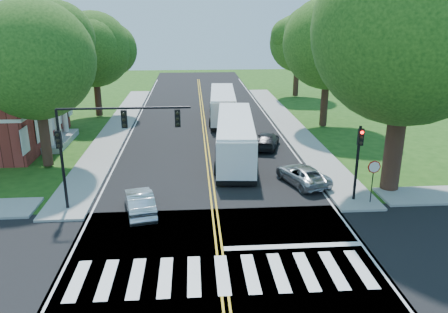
{
  "coord_description": "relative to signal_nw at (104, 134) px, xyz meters",
  "views": [
    {
      "loc": [
        -1.11,
        -16.4,
        10.5
      ],
      "look_at": [
        0.71,
        8.16,
        2.4
      ],
      "focal_mm": 35.0,
      "sensor_mm": 36.0,
      "label": 1
    }
  ],
  "objects": [
    {
      "name": "road",
      "position": [
        5.86,
        11.57,
        -4.37
      ],
      "size": [
        14.0,
        96.0,
        0.01
      ],
      "primitive_type": "cube",
      "color": "black",
      "rests_on": "ground"
    },
    {
      "name": "stop_bar",
      "position": [
        9.36,
        -4.83,
        -4.36
      ],
      "size": [
        6.6,
        0.4,
        0.01
      ],
      "primitive_type": "cube",
      "color": "silver",
      "rests_on": "road"
    },
    {
      "name": "bus_follow",
      "position": [
        7.89,
        21.56,
        -2.84
      ],
      "size": [
        3.17,
        11.33,
        2.9
      ],
      "rotation": [
        0.0,
        0.0,
        3.09
      ],
      "color": "white",
      "rests_on": "road"
    },
    {
      "name": "center_line",
      "position": [
        5.86,
        15.57,
        -4.36
      ],
      "size": [
        0.36,
        70.0,
        0.01
      ],
      "primitive_type": "cube",
      "color": "gold",
      "rests_on": "road"
    },
    {
      "name": "edge_line_e",
      "position": [
        12.66,
        15.57,
        -4.36
      ],
      "size": [
        0.12,
        70.0,
        0.01
      ],
      "primitive_type": "cube",
      "color": "silver",
      "rests_on": "road"
    },
    {
      "name": "dark_sedan",
      "position": [
        10.8,
        11.11,
        -3.76
      ],
      "size": [
        2.81,
        4.52,
        1.22
      ],
      "primitive_type": "imported",
      "rotation": [
        0.0,
        0.0,
        2.86
      ],
      "color": "black",
      "rests_on": "road"
    },
    {
      "name": "tree_east_mid",
      "position": [
        17.36,
        17.57,
        3.48
      ],
      "size": [
        8.4,
        8.4,
        11.93
      ],
      "color": "#392016",
      "rests_on": "ground"
    },
    {
      "name": "signal_nw",
      "position": [
        0.0,
        0.0,
        0.0
      ],
      "size": [
        7.15,
        0.46,
        5.66
      ],
      "color": "black",
      "rests_on": "ground"
    },
    {
      "name": "crosswalk",
      "position": [
        5.86,
        -6.93,
        -4.36
      ],
      "size": [
        12.6,
        3.0,
        0.01
      ],
      "primitive_type": "cube",
      "color": "silver",
      "rests_on": "road"
    },
    {
      "name": "edge_line_w",
      "position": [
        -0.94,
        15.57,
        -4.36
      ],
      "size": [
        0.12,
        70.0,
        0.01
      ],
      "primitive_type": "cube",
      "color": "silver",
      "rests_on": "road"
    },
    {
      "name": "tree_ne_big",
      "position": [
        16.86,
        1.57,
        5.24
      ],
      "size": [
        10.8,
        10.8,
        14.91
      ],
      "color": "#392016",
      "rests_on": "ground"
    },
    {
      "name": "cross_road",
      "position": [
        5.86,
        -6.43,
        -4.37
      ],
      "size": [
        60.0,
        12.0,
        0.01
      ],
      "primitive_type": "cube",
      "color": "black",
      "rests_on": "ground"
    },
    {
      "name": "bus_lead",
      "position": [
        7.9,
        8.53,
        -2.72
      ],
      "size": [
        3.64,
        12.24,
        3.12
      ],
      "rotation": [
        0.0,
        0.0,
        3.06
      ],
      "color": "white",
      "rests_on": "road"
    },
    {
      "name": "suv",
      "position": [
        11.71,
        3.04,
        -3.76
      ],
      "size": [
        3.3,
        4.79,
        1.22
      ],
      "primitive_type": "imported",
      "rotation": [
        0.0,
        0.0,
        3.46
      ],
      "color": "#AFB2B6",
      "rests_on": "road"
    },
    {
      "name": "tree_east_far",
      "position": [
        18.36,
        33.57,
        2.48
      ],
      "size": [
        7.2,
        7.2,
        10.34
      ],
      "color": "#392016",
      "rests_on": "ground"
    },
    {
      "name": "tree_west_far",
      "position": [
        -5.14,
        23.57,
        2.62
      ],
      "size": [
        7.6,
        7.6,
        10.67
      ],
      "color": "#392016",
      "rests_on": "ground"
    },
    {
      "name": "sidewalk_nw",
      "position": [
        -2.44,
        18.57,
        -4.3
      ],
      "size": [
        2.6,
        40.0,
        0.15
      ],
      "primitive_type": "cube",
      "color": "gray",
      "rests_on": "ground"
    },
    {
      "name": "ground",
      "position": [
        5.86,
        -6.43,
        -4.38
      ],
      "size": [
        140.0,
        140.0,
        0.0
      ],
      "primitive_type": "plane",
      "color": "#1C4711",
      "rests_on": "ground"
    },
    {
      "name": "tree_west_near",
      "position": [
        -5.64,
        7.57,
        3.15
      ],
      "size": [
        8.0,
        8.0,
        11.4
      ],
      "color": "#392016",
      "rests_on": "ground"
    },
    {
      "name": "hatchback",
      "position": [
        1.76,
        -0.7,
        -3.7
      ],
      "size": [
        2.25,
        4.25,
        1.33
      ],
      "primitive_type": "imported",
      "rotation": [
        0.0,
        0.0,
        3.36
      ],
      "color": "silver",
      "rests_on": "road"
    },
    {
      "name": "sidewalk_ne",
      "position": [
        14.16,
        18.57,
        -4.3
      ],
      "size": [
        2.6,
        40.0,
        0.15
      ],
      "primitive_type": "cube",
      "color": "gray",
      "rests_on": "ground"
    },
    {
      "name": "signal_ne",
      "position": [
        14.06,
        0.01,
        -1.41
      ],
      "size": [
        0.3,
        0.46,
        4.4
      ],
      "color": "black",
      "rests_on": "ground"
    },
    {
      "name": "stop_sign",
      "position": [
        14.86,
        -0.45,
        -2.35
      ],
      "size": [
        0.76,
        0.08,
        2.53
      ],
      "color": "black",
      "rests_on": "ground"
    }
  ]
}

